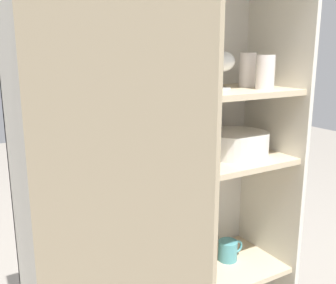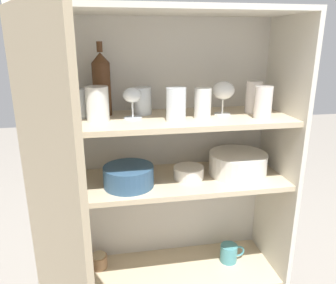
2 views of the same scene
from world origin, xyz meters
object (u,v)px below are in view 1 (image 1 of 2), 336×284
at_px(mixing_bowl_large, 132,165).
at_px(coffee_mug_primary, 228,250).
at_px(wine_bottle, 88,55).
at_px(serving_bowl_small, 191,157).
at_px(plate_stack_white, 237,144).

height_order(mixing_bowl_large, coffee_mug_primary, mixing_bowl_large).
xyz_separation_m(wine_bottle, mixing_bowl_large, (0.08, -0.12, -0.33)).
relative_size(wine_bottle, serving_bowl_small, 2.26).
bearing_deg(serving_bowl_small, coffee_mug_primary, 7.81).
bearing_deg(serving_bowl_small, mixing_bowl_large, -172.67).
relative_size(plate_stack_white, coffee_mug_primary, 2.06).
distance_m(plate_stack_white, coffee_mug_primary, 0.45).
distance_m(mixing_bowl_large, serving_bowl_small, 0.24).
distance_m(plate_stack_white, serving_bowl_small, 0.21).
relative_size(wine_bottle, coffee_mug_primary, 2.41).
height_order(wine_bottle, plate_stack_white, wine_bottle).
bearing_deg(wine_bottle, plate_stack_white, -8.98).
relative_size(mixing_bowl_large, serving_bowl_small, 1.56).
bearing_deg(plate_stack_white, serving_bowl_small, -177.98).
relative_size(plate_stack_white, serving_bowl_small, 1.94).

